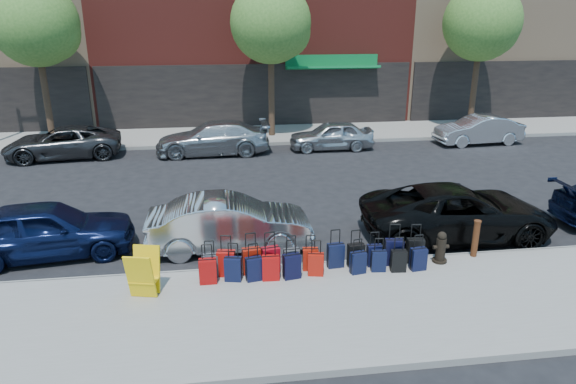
{
  "coord_description": "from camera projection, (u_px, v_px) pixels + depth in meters",
  "views": [
    {
      "loc": [
        -2.08,
        -15.66,
        6.01
      ],
      "look_at": [
        -0.17,
        -1.5,
        0.97
      ],
      "focal_mm": 32.0,
      "sensor_mm": 36.0,
      "label": 1
    }
  ],
  "objects": [
    {
      "name": "car_far_0",
      "position": [
        63.0,
        143.0,
        22.12
      ],
      "size": [
        5.07,
        2.8,
        1.34
      ],
      "primitive_type": "imported",
      "rotation": [
        0.0,
        0.0,
        -1.45
      ],
      "color": "#363638",
      "rests_on": "ground"
    },
    {
      "name": "suitcase_back_9",
      "position": [
        398.0,
        261.0,
        12.18
      ],
      "size": [
        0.38,
        0.24,
        0.86
      ],
      "rotation": [
        0.0,
        0.0,
        -0.08
      ],
      "color": "black",
      "rests_on": "sidewalk_near"
    },
    {
      "name": "suitcase_front_8",
      "position": [
        374.0,
        255.0,
        12.44
      ],
      "size": [
        0.36,
        0.2,
        0.87
      ],
      "rotation": [
        0.0,
        0.0,
        -0.0
      ],
      "color": "black",
      "rests_on": "sidewalk_near"
    },
    {
      "name": "car_near_2",
      "position": [
        458.0,
        212.0,
        14.29
      ],
      "size": [
        5.37,
        2.6,
        1.47
      ],
      "primitive_type": "imported",
      "rotation": [
        0.0,
        0.0,
        1.54
      ],
      "color": "black",
      "rests_on": "ground"
    },
    {
      "name": "suitcase_front_0",
      "position": [
        210.0,
        265.0,
        11.93
      ],
      "size": [
        0.38,
        0.22,
        0.89
      ],
      "rotation": [
        0.0,
        0.0,
        0.04
      ],
      "color": "#3A3B40",
      "rests_on": "sidewalk_near"
    },
    {
      "name": "suitcase_front_3",
      "position": [
        271.0,
        260.0,
        12.14
      ],
      "size": [
        0.45,
        0.3,
        1.0
      ],
      "rotation": [
        0.0,
        0.0,
        0.18
      ],
      "color": "maroon",
      "rests_on": "sidewalk_near"
    },
    {
      "name": "curb_near",
      "position": [
        311.0,
        265.0,
        12.69
      ],
      "size": [
        60.0,
        0.08,
        0.15
      ],
      "primitive_type": "cube",
      "color": "gray",
      "rests_on": "ground"
    },
    {
      "name": "suitcase_back_0",
      "position": [
        208.0,
        271.0,
        11.64
      ],
      "size": [
        0.4,
        0.23,
        0.94
      ],
      "rotation": [
        0.0,
        0.0,
        0.01
      ],
      "color": "#980A09",
      "rests_on": "sidewalk_near"
    },
    {
      "name": "suitcase_back_3",
      "position": [
        271.0,
        268.0,
        11.79
      ],
      "size": [
        0.4,
        0.24,
        0.94
      ],
      "rotation": [
        0.0,
        0.0,
        -0.03
      ],
      "color": "#A60B0A",
      "rests_on": "sidewalk_near"
    },
    {
      "name": "suitcase_back_8",
      "position": [
        379.0,
        261.0,
        12.2
      ],
      "size": [
        0.36,
        0.23,
        0.83
      ],
      "rotation": [
        0.0,
        0.0,
        -0.1
      ],
      "color": "black",
      "rests_on": "sidewalk_near"
    },
    {
      "name": "suitcase_back_5",
      "position": [
        316.0,
        264.0,
        12.01
      ],
      "size": [
        0.4,
        0.28,
        0.87
      ],
      "rotation": [
        0.0,
        0.0,
        -0.2
      ],
      "color": "#A8150A",
      "rests_on": "sidewalk_near"
    },
    {
      "name": "curb_far",
      "position": [
        265.0,
        144.0,
        24.33
      ],
      "size": [
        60.0,
        0.08,
        0.15
      ],
      "primitive_type": "cube",
      "color": "gray",
      "rests_on": "ground"
    },
    {
      "name": "suitcase_front_9",
      "position": [
        394.0,
        252.0,
        12.49
      ],
      "size": [
        0.46,
        0.3,
        1.04
      ],
      "rotation": [
        0.0,
        0.0,
        -0.16
      ],
      "color": "black",
      "rests_on": "sidewalk_near"
    },
    {
      "name": "suitcase_back_7",
      "position": [
        358.0,
        263.0,
        12.09
      ],
      "size": [
        0.39,
        0.27,
        0.85
      ],
      "rotation": [
        0.0,
        0.0,
        0.19
      ],
      "color": "black",
      "rests_on": "sidewalk_near"
    },
    {
      "name": "suitcase_back_2",
      "position": [
        254.0,
        269.0,
        11.77
      ],
      "size": [
        0.41,
        0.29,
        0.9
      ],
      "rotation": [
        0.0,
        0.0,
        0.2
      ],
      "color": "black",
      "rests_on": "sidewalk_near"
    },
    {
      "name": "fire_hydrant",
      "position": [
        441.0,
        248.0,
        12.6
      ],
      "size": [
        0.4,
        0.36,
        0.8
      ],
      "rotation": [
        0.0,
        0.0,
        0.03
      ],
      "color": "black",
      "rests_on": "sidewalk_near"
    },
    {
      "name": "suitcase_front_1",
      "position": [
        226.0,
        263.0,
        11.96
      ],
      "size": [
        0.45,
        0.3,
        1.0
      ],
      "rotation": [
        0.0,
        0.0,
        -0.17
      ],
      "color": "#AF100B",
      "rests_on": "sidewalk_near"
    },
    {
      "name": "suitcase_front_7",
      "position": [
        356.0,
        255.0,
        12.41
      ],
      "size": [
        0.41,
        0.26,
        0.93
      ],
      "rotation": [
        0.0,
        0.0,
        0.12
      ],
      "color": "black",
      "rests_on": "sidewalk_near"
    },
    {
      "name": "suitcase_front_5",
      "position": [
        310.0,
        259.0,
        12.25
      ],
      "size": [
        0.38,
        0.24,
        0.88
      ],
      "rotation": [
        0.0,
        0.0,
        -0.1
      ],
      "color": "#AE1A0B",
      "rests_on": "sidewalk_near"
    },
    {
      "name": "car_far_3",
      "position": [
        478.0,
        130.0,
        24.46
      ],
      "size": [
        4.23,
        1.74,
        1.36
      ],
      "primitive_type": "imported",
      "rotation": [
        0.0,
        0.0,
        -1.5
      ],
      "color": "silver",
      "rests_on": "ground"
    },
    {
      "name": "tree_left",
      "position": [
        39.0,
        26.0,
        22.74
      ],
      "size": [
        3.8,
        3.8,
        7.27
      ],
      "color": "black",
      "rests_on": "sidewalk_far"
    },
    {
      "name": "suitcase_front_6",
      "position": [
        336.0,
        255.0,
        12.38
      ],
      "size": [
        0.41,
        0.25,
        0.96
      ],
      "rotation": [
        0.0,
        0.0,
        0.08
      ],
      "color": "black",
      "rests_on": "sidewalk_near"
    },
    {
      "name": "car_far_2",
      "position": [
        331.0,
        135.0,
        23.48
      ],
      "size": [
        3.84,
        1.58,
        1.3
      ],
      "primitive_type": "imported",
      "rotation": [
        0.0,
        0.0,
        -1.58
      ],
      "color": "silver",
      "rests_on": "ground"
    },
    {
      "name": "suitcase_front_10",
      "position": [
        415.0,
        250.0,
        12.63
      ],
      "size": [
        0.42,
        0.26,
        0.98
      ],
      "rotation": [
        0.0,
        0.0,
        -0.09
      ],
      "color": "black",
      "rests_on": "sidewalk_near"
    },
    {
      "name": "car_near_1",
      "position": [
        230.0,
        223.0,
        13.56
      ],
      "size": [
        4.36,
        1.57,
        1.43
      ],
      "primitive_type": "imported",
      "rotation": [
        0.0,
        0.0,
        1.59
      ],
      "color": "#B9BCC0",
      "rests_on": "ground"
    },
    {
      "name": "suitcase_back_1",
      "position": [
        233.0,
        269.0,
        11.76
      ],
      "size": [
        0.42,
        0.3,
        0.92
      ],
      "rotation": [
        0.0,
        0.0,
        -0.21
      ],
      "color": "black",
      "rests_on": "sidewalk_near"
    },
    {
      "name": "suitcase_back_4",
      "position": [
        292.0,
        266.0,
        11.86
      ],
      "size": [
        0.43,
        0.3,
        0.94
      ],
      "rotation": [
        0.0,
        0.0,
        0.19
      ],
      "color": "black",
      "rests_on": "sidewalk_near"
    },
    {
      "name": "sidewalk_near",
      "position": [
        328.0,
        310.0,
        10.8
      ],
      "size": [
        60.0,
        4.0,
        0.15
      ],
      "primitive_type": "cube",
      "color": "gray",
      "rests_on": "ground"
    },
    {
      "name": "car_near_0",
      "position": [
        46.0,
        230.0,
        13.12
      ],
      "size": [
        4.53,
        2.29,
        1.48
      ],
      "primitive_type": "imported",
      "rotation": [
        0.0,
        0.0,
        1.7
      ],
      "color": "#0D173C",
      "rests_on": "ground"
    },
    {
      "name": "bollard",
      "position": [
        476.0,
        238.0,
        12.86
      ],
      "size": [
        0.18,
        0.18,
        0.97
      ],
      "color": "#38190C",
      "rests_on": "sidewalk_near"
    },
    {
      "name": "ground",
      "position": [
        287.0,
        205.0,
        16.9
      ],
      "size": [
        120.0,
        120.0,
        0.0
      ],
      "primitive_type": "plane",
      "color": "black",
      "rests_on": "ground"
    },
    {
      "name": "tree_center",
      "position": [
        274.0,
        25.0,
        24.06
      ],
      "size": [
        3.8,
        3.8,
        7.27
      ],
      "color": "black",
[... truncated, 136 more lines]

